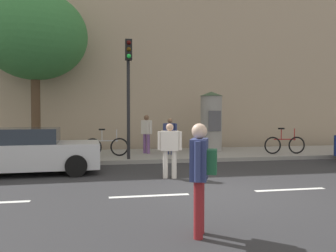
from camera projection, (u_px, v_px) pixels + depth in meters
name	position (u px, v px, depth m)	size (l,w,h in m)	color
ground_plane	(223.00, 193.00, 8.24)	(80.00, 80.00, 0.00)	#2B2B2D
sidewalk_curb	(167.00, 155.00, 15.11)	(36.00, 4.00, 0.15)	gray
lane_markings	(223.00, 193.00, 8.24)	(25.80, 0.16, 0.01)	silver
building_backdrop	(150.00, 43.00, 19.81)	(36.00, 5.00, 11.57)	tan
traffic_light	(129.00, 79.00, 12.94)	(0.24, 0.45, 4.37)	black
poster_column	(211.00, 121.00, 15.94)	(1.06, 1.06, 2.67)	gray
street_tree	(35.00, 36.00, 14.80)	(4.33, 4.33, 6.78)	#4C3826
pedestrian_with_bag	(201.00, 168.00, 5.30)	(0.49, 0.64, 1.70)	maroon
pedestrian_tallest	(170.00, 145.00, 10.06)	(0.66, 0.46, 1.56)	silver
pedestrian_in_red_top	(170.00, 133.00, 14.62)	(0.52, 0.47, 1.49)	navy
pedestrian_in_dark_shirt	(146.00, 131.00, 14.99)	(0.45, 0.51, 1.63)	#724C84
bicycle_leaning	(285.00, 145.00, 14.83)	(1.77, 0.20, 1.09)	black
bicycle_upright	(106.00, 146.00, 14.01)	(1.77, 0.15, 1.09)	black
parked_car_blue	(21.00, 152.00, 10.78)	(4.63, 2.08, 1.39)	silver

